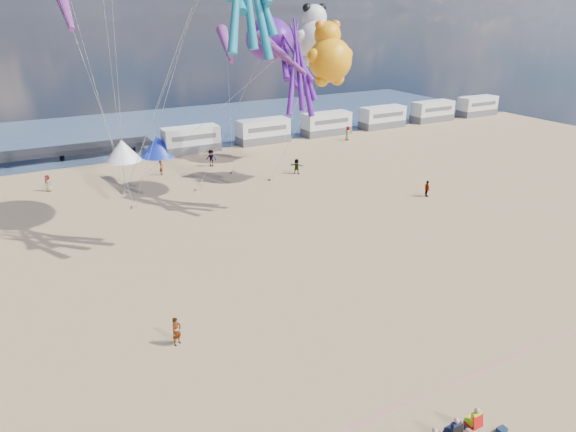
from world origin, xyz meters
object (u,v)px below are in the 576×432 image
object	(u,v)px
beachgoer_3	(427,189)
kite_octopus_purple	(269,39)
beachgoer_2	(211,158)
beachgoer_6	(348,133)
motorhome_4	(432,111)
windsock_right	(282,54)
beachgoer_4	(297,166)
sandbag_b	(198,189)
sandbag_c	(272,179)
sandbag_e	(125,193)
tent_blue	(158,146)
motorhome_1	(263,131)
tent_white	(122,150)
standing_person	(177,331)
windsock_mid	(226,45)
windsock_left	(65,8)
motorhome_5	(477,106)
kite_panda	(317,41)
kite_teddy_orange	(330,60)
beachgoer_0	(48,183)
sandbag_a	(135,207)
motorhome_3	(382,117)
cooler_navy	(502,431)
beachgoer_5	(161,168)
motorhome_0	(191,140)
sandbag_d	(233,172)
motorhome_2	(326,124)

from	to	relation	value
beachgoer_3	kite_octopus_purple	bearing A→B (deg)	73.80
beachgoer_2	beachgoer_6	distance (m)	20.04
motorhome_4	windsock_right	size ratio (longest dim) A/B	1.18
beachgoer_4	sandbag_b	bearing A→B (deg)	48.62
sandbag_c	sandbag_e	distance (m)	13.95
tent_blue	sandbag_e	bearing A→B (deg)	-118.67
beachgoer_3	windsock_right	xyz separation A→B (m)	(-12.86, 3.73, 11.86)
beachgoer_2	motorhome_1	bearing A→B (deg)	73.02
sandbag_b	tent_white	bearing A→B (deg)	105.69
standing_person	windsock_mid	size ratio (longest dim) A/B	0.28
tent_white	tent_blue	distance (m)	4.00
windsock_left	motorhome_5	bearing A→B (deg)	17.02
kite_panda	kite_teddy_orange	world-z (taller)	kite_panda
beachgoer_0	standing_person	bearing A→B (deg)	-38.74
sandbag_a	sandbag_e	xyz separation A→B (m)	(0.10, 4.08, 0.00)
motorhome_3	sandbag_b	size ratio (longest dim) A/B	13.20
beachgoer_2	windsock_mid	distance (m)	14.36
beachgoer_6	cooler_navy	bearing A→B (deg)	-0.11
beachgoer_5	windsock_right	size ratio (longest dim) A/B	0.27
motorhome_0	windsock_left	size ratio (longest dim) A/B	0.83
motorhome_0	motorhome_3	world-z (taller)	same
sandbag_a	beachgoer_2	bearing A→B (deg)	40.28
sandbag_d	motorhome_2	bearing A→B (deg)	30.03
motorhome_5	standing_person	bearing A→B (deg)	-149.16
motorhome_1	windsock_right	world-z (taller)	windsock_right
beachgoer_2	kite_teddy_orange	world-z (taller)	kite_teddy_orange
cooler_navy	beachgoer_4	distance (m)	35.95
motorhome_0	sandbag_e	distance (m)	15.49
sandbag_a	kite_octopus_purple	distance (m)	18.09
motorhome_2	sandbag_a	xyz separation A→B (m)	(-29.39, -15.58, -1.39)
kite_teddy_orange	windsock_right	world-z (taller)	windsock_right
beachgoer_6	windsock_right	xyz separation A→B (m)	(-19.00, -17.62, 11.68)
motorhome_1	windsock_right	bearing A→B (deg)	-112.14
sandbag_b	standing_person	bearing A→B (deg)	-111.81
sandbag_b	kite_teddy_orange	distance (m)	17.03
standing_person	kite_octopus_purple	world-z (taller)	kite_octopus_purple
motorhome_5	tent_white	distance (m)	55.50
motorhome_3	motorhome_1	bearing A→B (deg)	180.00
kite_teddy_orange	beachgoer_4	bearing A→B (deg)	118.53
motorhome_2	windsock_mid	size ratio (longest dim) A/B	1.19
beachgoer_2	beachgoer_3	bearing A→B (deg)	-16.00
beachgoer_4	beachgoer_6	distance (m)	16.22
sandbag_b	beachgoer_3	bearing A→B (deg)	-33.09
cooler_navy	standing_person	world-z (taller)	standing_person
tent_blue	cooler_navy	bearing A→B (deg)	-89.38
beachgoer_3	kite_panda	bearing A→B (deg)	27.01
cooler_navy	motorhome_0	bearing A→B (deg)	85.86
motorhome_5	beachgoer_0	xyz separation A→B (m)	(-63.89, -7.33, -0.72)
tent_blue	beachgoer_6	world-z (taller)	tent_blue
sandbag_a	tent_blue	bearing A→B (deg)	67.69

